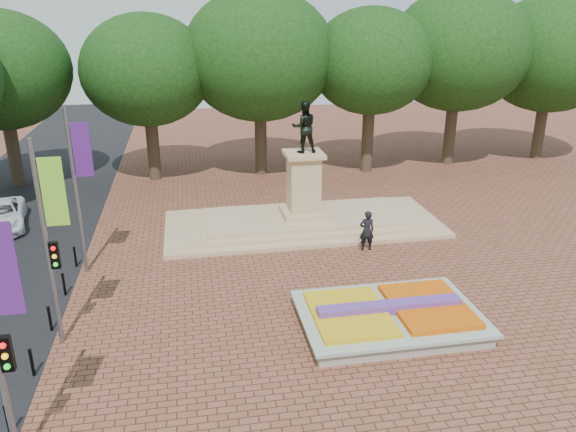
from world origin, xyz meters
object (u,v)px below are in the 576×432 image
object	(u,v)px
monument	(303,210)
pedestrian	(367,231)
flower_bed	(390,316)
van	(1,215)

from	to	relation	value
monument	pedestrian	size ratio (longest dim) A/B	7.28
monument	pedestrian	xyz separation A→B (m)	(2.25, -3.50, 0.08)
flower_bed	pedestrian	distance (m)	6.64
van	pedestrian	distance (m)	18.47
pedestrian	flower_bed	bearing A→B (deg)	81.16
van	pedestrian	bearing A→B (deg)	-30.96
pedestrian	van	bearing A→B (deg)	-17.24
flower_bed	pedestrian	xyz separation A→B (m)	(1.22, 6.50, 0.58)
monument	pedestrian	distance (m)	4.16
monument	van	xyz separation A→B (m)	(-15.20, 2.53, -0.21)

